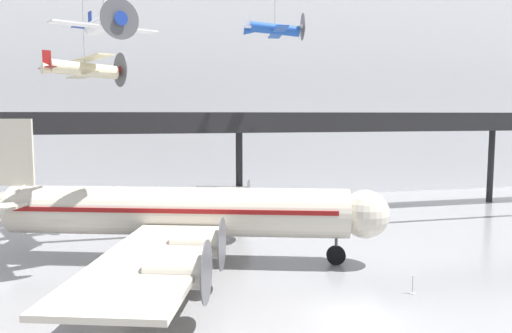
# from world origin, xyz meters

# --- Properties ---
(ground_plane) EXTENTS (260.00, 260.00, 0.00)m
(ground_plane) POSITION_xyz_m (0.00, 0.00, 0.00)
(ground_plane) COLOR gray
(hangar_back_wall) EXTENTS (140.00, 3.00, 29.16)m
(hangar_back_wall) POSITION_xyz_m (0.00, 38.62, 14.58)
(hangar_back_wall) COLOR silver
(hangar_back_wall) RESTS_ON ground
(mezzanine_walkway) EXTENTS (110.00, 3.20, 10.45)m
(mezzanine_walkway) POSITION_xyz_m (0.00, 26.60, 8.77)
(mezzanine_walkway) COLOR black
(mezzanine_walkway) RESTS_ON ground
(airliner_silver_main) EXTENTS (28.82, 33.56, 9.94)m
(airliner_silver_main) POSITION_xyz_m (-7.81, 12.10, 3.48)
(airliner_silver_main) COLOR beige
(airliner_silver_main) RESTS_ON ground
(suspended_plane_blue_trainer) EXTENTS (5.78, 7.02, 6.46)m
(suspended_plane_blue_trainer) POSITION_xyz_m (2.38, 22.75, 18.03)
(suspended_plane_blue_trainer) COLOR #1E4CAD
(suspended_plane_cream_biplane) EXTENTS (6.75, 7.75, 10.79)m
(suspended_plane_cream_biplane) POSITION_xyz_m (-14.11, 20.03, 13.84)
(suspended_plane_cream_biplane) COLOR beige
(suspended_plane_white_twin) EXTENTS (6.47, 5.65, 8.87)m
(suspended_plane_white_twin) POSITION_xyz_m (-12.12, 10.42, 15.79)
(suspended_plane_white_twin) COLOR silver
(stanchion_barrier) EXTENTS (0.36, 0.36, 1.08)m
(stanchion_barrier) POSITION_xyz_m (4.78, 2.39, 0.33)
(stanchion_barrier) COLOR #B2B5BA
(stanchion_barrier) RESTS_ON ground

